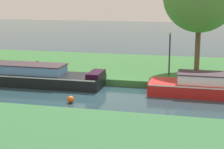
{
  "coord_description": "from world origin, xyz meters",
  "views": [
    {
      "loc": [
        5.63,
        -19.08,
        5.39
      ],
      "look_at": [
        0.63,
        1.2,
        0.9
      ],
      "focal_mm": 58.6,
      "sensor_mm": 36.0,
      "label": 1
    }
  ],
  "objects": [
    {
      "name": "mooring_post_near",
      "position": [
        -4.77,
        2.63,
        0.82
      ],
      "size": [
        0.17,
        0.17,
        0.83
      ],
      "primitive_type": "cylinder",
      "color": "#453C26",
      "rests_on": "riverbank_far"
    },
    {
      "name": "riverbank_far",
      "position": [
        0.0,
        7.0,
        0.2
      ],
      "size": [
        72.0,
        10.0,
        0.4
      ],
      "primitive_type": "cube",
      "color": "#346A33",
      "rests_on": "ground_plane"
    },
    {
      "name": "red_narrowboat",
      "position": [
        6.05,
        1.2,
        0.52
      ],
      "size": [
        6.21,
        2.09,
        1.26
      ],
      "color": "red",
      "rests_on": "ground_plane"
    },
    {
      "name": "ground_plane",
      "position": [
        0.0,
        0.0,
        0.0
      ],
      "size": [
        120.0,
        120.0,
        0.0
      ],
      "primitive_type": "plane",
      "color": "#233E47"
    },
    {
      "name": "lamp_post",
      "position": [
        3.69,
        4.13,
        2.22
      ],
      "size": [
        0.24,
        0.24,
        2.89
      ],
      "color": "#333338",
      "rests_on": "riverbank_far"
    },
    {
      "name": "channel_buoy",
      "position": [
        -0.78,
        -2.01,
        0.18
      ],
      "size": [
        0.36,
        0.36,
        0.36
      ],
      "primitive_type": "sphere",
      "color": "#E55919",
      "rests_on": "ground_plane"
    },
    {
      "name": "black_barge",
      "position": [
        -4.96,
        1.2,
        0.61
      ],
      "size": [
        9.45,
        2.15,
        1.92
      ],
      "color": "black",
      "rests_on": "ground_plane"
    }
  ]
}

